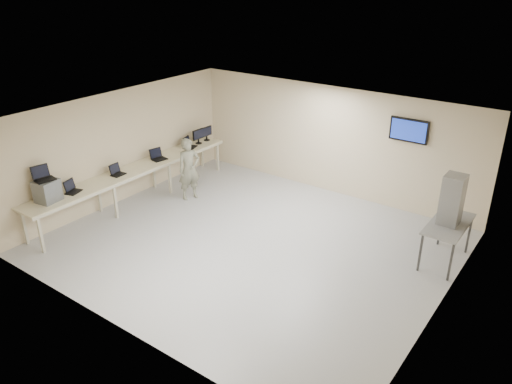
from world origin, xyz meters
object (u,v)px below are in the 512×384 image
Objects in this scene: workbench at (135,172)px; side_table at (448,226)px; equipment_box at (47,191)px; soldier at (189,169)px.

workbench is 7.39m from side_table.
workbench is 12.51× the size of equipment_box.
soldier is 6.29m from side_table.
equipment_box is 8.31m from side_table.
soldier is at bearing -173.17° from side_table.
workbench is 4.11× the size of side_table.
soldier reaches higher than equipment_box.
side_table is at bearing 13.42° from workbench.
workbench is 2.35m from equipment_box.
workbench is at bearing -166.58° from side_table.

